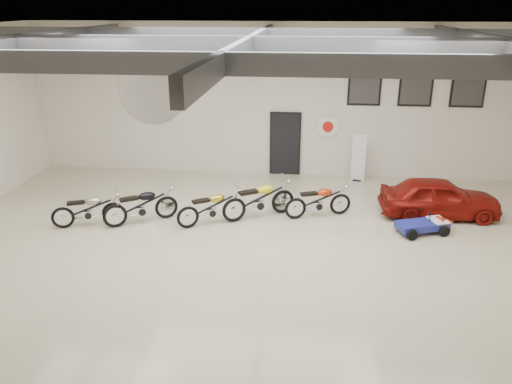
# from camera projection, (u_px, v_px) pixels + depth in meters

# --- Properties ---
(floor) EXTENTS (16.00, 12.00, 0.01)m
(floor) POSITION_uv_depth(u_px,v_px,m) (251.00, 254.00, 11.75)
(floor) COLOR beige
(floor) RESTS_ON ground
(ceiling) EXTENTS (16.00, 12.00, 0.01)m
(ceiling) POSITION_uv_depth(u_px,v_px,m) (250.00, 31.00, 9.97)
(ceiling) COLOR slate
(ceiling) RESTS_ON back_wall
(back_wall) EXTENTS (16.00, 0.02, 5.00)m
(back_wall) POSITION_uv_depth(u_px,v_px,m) (271.00, 101.00, 16.44)
(back_wall) COLOR beige
(back_wall) RESTS_ON floor
(ceiling_beams) EXTENTS (15.80, 11.80, 0.32)m
(ceiling_beams) POSITION_uv_depth(u_px,v_px,m) (250.00, 44.00, 10.06)
(ceiling_beams) COLOR #53545A
(ceiling_beams) RESTS_ON ceiling
(door) EXTENTS (0.92, 0.08, 2.10)m
(door) POSITION_uv_depth(u_px,v_px,m) (285.00, 144.00, 16.86)
(door) COLOR black
(door) RESTS_ON back_wall
(logo_plaque) EXTENTS (2.30, 0.06, 1.16)m
(logo_plaque) POSITION_uv_depth(u_px,v_px,m) (152.00, 90.00, 16.67)
(logo_plaque) COLOR silver
(logo_plaque) RESTS_ON back_wall
(poster_left) EXTENTS (1.05, 0.08, 1.35)m
(poster_left) POSITION_uv_depth(u_px,v_px,m) (365.00, 84.00, 15.90)
(poster_left) COLOR black
(poster_left) RESTS_ON back_wall
(poster_mid) EXTENTS (1.05, 0.08, 1.35)m
(poster_mid) POSITION_uv_depth(u_px,v_px,m) (416.00, 85.00, 15.75)
(poster_mid) COLOR black
(poster_mid) RESTS_ON back_wall
(poster_right) EXTENTS (1.05, 0.08, 1.35)m
(poster_right) POSITION_uv_depth(u_px,v_px,m) (469.00, 86.00, 15.59)
(poster_right) COLOR black
(poster_right) RESTS_ON back_wall
(oil_sign) EXTENTS (0.72, 0.10, 0.72)m
(oil_sign) POSITION_uv_depth(u_px,v_px,m) (328.00, 127.00, 16.49)
(oil_sign) COLOR white
(oil_sign) RESTS_ON back_wall
(banner_stand) EXTENTS (0.48, 0.28, 1.66)m
(banner_stand) POSITION_uv_depth(u_px,v_px,m) (359.00, 157.00, 16.28)
(banner_stand) COLOR white
(banner_stand) RESTS_ON floor
(motorcycle_silver) EXTENTS (1.89, 1.18, 0.94)m
(motorcycle_silver) POSITION_uv_depth(u_px,v_px,m) (88.00, 209.00, 13.07)
(motorcycle_silver) COLOR silver
(motorcycle_silver) RESTS_ON floor
(motorcycle_black) EXTENTS (2.00, 1.55, 1.02)m
(motorcycle_black) POSITION_uv_depth(u_px,v_px,m) (141.00, 205.00, 13.23)
(motorcycle_black) COLOR silver
(motorcycle_black) RESTS_ON floor
(motorcycle_gold) EXTENTS (1.90, 1.47, 0.97)m
(motorcycle_gold) POSITION_uv_depth(u_px,v_px,m) (211.00, 207.00, 13.18)
(motorcycle_gold) COLOR silver
(motorcycle_gold) RESTS_ON floor
(motorcycle_yellow) EXTENTS (2.13, 1.62, 1.09)m
(motorcycle_yellow) POSITION_uv_depth(u_px,v_px,m) (259.00, 199.00, 13.56)
(motorcycle_yellow) COLOR silver
(motorcycle_yellow) RESTS_ON floor
(motorcycle_red) EXTENTS (1.95, 1.18, 0.97)m
(motorcycle_red) POSITION_uv_depth(u_px,v_px,m) (318.00, 200.00, 13.62)
(motorcycle_red) COLOR silver
(motorcycle_red) RESTS_ON floor
(go_kart) EXTENTS (1.74, 1.21, 0.58)m
(go_kart) POSITION_uv_depth(u_px,v_px,m) (427.00, 222.00, 12.73)
(go_kart) COLOR navy
(go_kart) RESTS_ON floor
(vintage_car) EXTENTS (1.41, 3.24, 1.09)m
(vintage_car) POSITION_uv_depth(u_px,v_px,m) (439.00, 198.00, 13.64)
(vintage_car) COLOR maroon
(vintage_car) RESTS_ON floor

